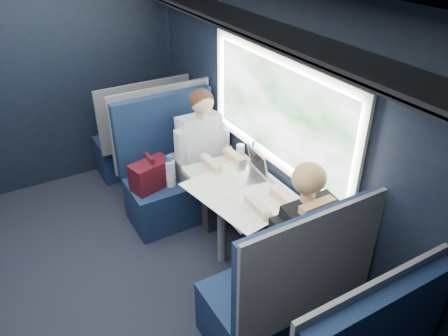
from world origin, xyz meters
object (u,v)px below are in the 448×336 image
table (238,193)px  laptop (252,169)px  seat_bay_near (174,176)px  seat_bay_far (281,292)px  seat_row_front (142,139)px  man (205,150)px  woman (298,232)px  bottle_small (254,155)px  cup (240,150)px

table → laptop: bearing=23.3°
table → seat_bay_near: (-0.20, 0.87, -0.24)m
seat_bay_far → seat_row_front: seat_bay_far is taller
man → woman: bearing=-90.0°
seat_bay_far → laptop: seat_bay_far is taller
seat_bay_near → bottle_small: seat_bay_near is taller
seat_bay_far → seat_row_front: size_ratio=1.09×
seat_row_front → woman: bearing=-84.3°
man → cup: (0.23, -0.26, 0.07)m
man → woman: size_ratio=1.00×
table → bottle_small: size_ratio=4.30×
seat_row_front → laptop: bearing=-77.9°
seat_bay_near → man: (0.27, -0.17, 0.29)m
seat_bay_far → bottle_small: seat_bay_far is taller
table → seat_row_front: size_ratio=0.86×
seat_bay_near → laptop: bearing=-64.0°
seat_bay_far → man: man is taller
seat_row_front → laptop: (0.37, -1.72, 0.39)m
seat_bay_near → seat_row_front: 0.93m
seat_bay_near → woman: size_ratio=0.95×
seat_bay_far → cup: size_ratio=13.32×
table → seat_bay_near: seat_bay_near is taller
seat_bay_near → seat_bay_far: (0.02, -1.74, -0.01)m
seat_bay_far → man: (0.25, 1.57, 0.30)m
seat_bay_far → laptop: bearing=69.0°
woman → bottle_small: woman is taller
woman → seat_row_front: bearing=95.7°
table → woman: bearing=-84.5°
seat_bay_far → cup: seat_bay_far is taller
man → woman: same height
man → cup: bearing=-48.4°
laptop → cup: 0.38m
woman → cup: (0.23, 1.15, 0.06)m
seat_row_front → woman: (0.25, -2.50, 0.32)m
seat_bay_far → cup: (0.48, 1.31, 0.37)m
seat_row_front → bottle_small: seat_row_front is taller
seat_bay_far → bottle_small: 1.27m
seat_row_front → bottle_small: bearing=-73.1°
cup → laptop: bearing=-107.4°
seat_row_front → cup: (0.48, -1.36, 0.38)m
seat_bay_near → man: size_ratio=0.95×
seat_row_front → cup: 1.49m
table → seat_bay_far: seat_bay_far is taller
seat_bay_near → cup: bearing=-40.6°
cup → bottle_small: bearing=-90.0°
seat_bay_near → seat_bay_far: 1.74m
laptop → cup: laptop is taller
seat_row_front → laptop: seat_row_front is taller
table → woman: 0.71m
man → laptop: (0.12, -0.62, 0.08)m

